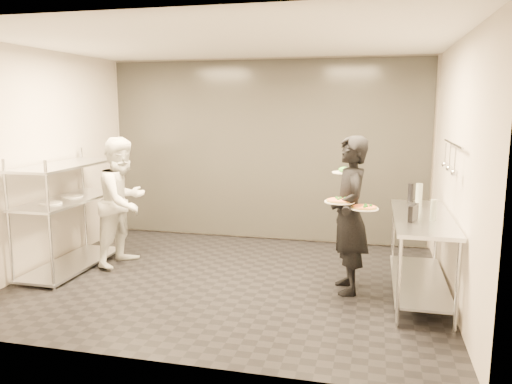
% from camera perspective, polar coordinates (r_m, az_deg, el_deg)
% --- Properties ---
extents(room_shell, '(5.00, 4.00, 2.80)m').
position_cam_1_polar(room_shell, '(6.95, -0.37, 4.15)').
color(room_shell, black).
rests_on(room_shell, ground).
extents(pass_rack, '(0.60, 1.60, 1.50)m').
position_cam_1_polar(pass_rack, '(6.84, -20.63, -1.93)').
color(pass_rack, '#B4B6BB').
rests_on(pass_rack, ground).
extents(prep_counter, '(0.60, 1.80, 0.92)m').
position_cam_1_polar(prep_counter, '(5.75, 18.34, -5.43)').
color(prep_counter, '#B4B6BB').
rests_on(prep_counter, ground).
extents(utensil_rail, '(0.07, 1.20, 0.31)m').
position_cam_1_polar(utensil_rail, '(5.62, 21.37, 3.59)').
color(utensil_rail, '#B4B6BB').
rests_on(utensil_rail, room_shell).
extents(waiter, '(0.57, 0.73, 1.77)m').
position_cam_1_polar(waiter, '(5.67, 10.61, -2.62)').
color(waiter, black).
rests_on(waiter, ground).
extents(chef, '(0.78, 0.92, 1.69)m').
position_cam_1_polar(chef, '(6.79, -14.95, -1.05)').
color(chef, white).
rests_on(chef, ground).
extents(pizza_plate_near, '(0.33, 0.33, 0.05)m').
position_cam_1_polar(pizza_plate_near, '(5.49, 9.52, -1.01)').
color(pizza_plate_near, white).
rests_on(pizza_plate_near, waiter).
extents(pizza_plate_far, '(0.30, 0.30, 0.05)m').
position_cam_1_polar(pizza_plate_far, '(5.43, 12.27, -1.76)').
color(pizza_plate_far, white).
rests_on(pizza_plate_far, waiter).
extents(salad_plate, '(0.28, 0.28, 0.07)m').
position_cam_1_polar(salad_plate, '(5.92, 10.02, 2.39)').
color(salad_plate, white).
rests_on(salad_plate, waiter).
extents(pos_monitor, '(0.12, 0.24, 0.17)m').
position_cam_1_polar(pos_monitor, '(5.38, 17.54, -2.28)').
color(pos_monitor, black).
rests_on(pos_monitor, prep_counter).
extents(bottle_green, '(0.08, 0.08, 0.27)m').
position_cam_1_polar(bottle_green, '(6.15, 18.12, -0.33)').
color(bottle_green, gray).
rests_on(bottle_green, prep_counter).
extents(bottle_clear, '(0.07, 0.07, 0.22)m').
position_cam_1_polar(bottle_clear, '(5.47, 19.63, -1.94)').
color(bottle_clear, gray).
rests_on(bottle_clear, prep_counter).
extents(bottle_dark, '(0.07, 0.07, 0.22)m').
position_cam_1_polar(bottle_dark, '(6.44, 17.24, -0.06)').
color(bottle_dark, black).
rests_on(bottle_dark, prep_counter).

